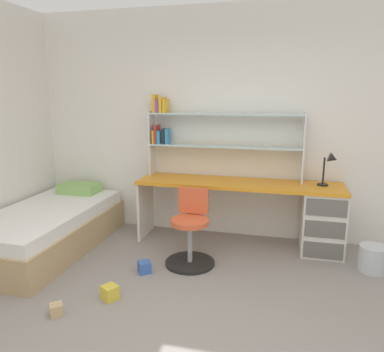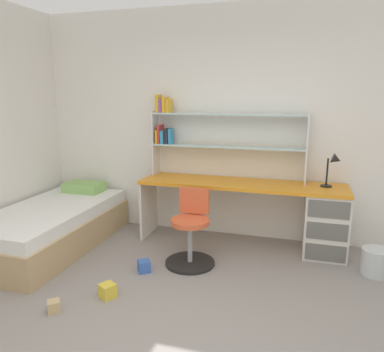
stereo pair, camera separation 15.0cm
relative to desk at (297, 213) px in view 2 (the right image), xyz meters
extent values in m
cube|color=white|center=(-0.77, 0.34, 0.95)|extent=(6.01, 0.06, 2.78)
cube|color=orange|center=(-0.65, 0.00, 0.29)|extent=(2.36, 0.56, 0.04)
cube|color=silver|center=(0.31, 0.00, -0.08)|extent=(0.45, 0.54, 0.72)
cube|color=silver|center=(-1.81, 0.00, -0.08)|extent=(0.03, 0.51, 0.72)
cube|color=#64625E|center=(0.31, -0.27, -0.32)|extent=(0.41, 0.01, 0.18)
cube|color=#64625E|center=(0.31, -0.27, -0.08)|extent=(0.41, 0.01, 0.18)
cube|color=#64625E|center=(0.31, -0.27, 0.16)|extent=(0.41, 0.01, 0.18)
cube|color=silver|center=(-1.77, 0.17, 0.71)|extent=(0.02, 0.22, 0.80)
cube|color=silver|center=(0.06, 0.17, 0.71)|extent=(0.02, 0.22, 0.80)
cube|color=silver|center=(-0.85, 0.17, 0.70)|extent=(1.80, 0.22, 0.02)
cube|color=silver|center=(-0.85, 0.17, 1.08)|extent=(1.80, 0.22, 0.02)
cube|color=gold|center=(-1.72, 0.17, 0.80)|extent=(0.03, 0.17, 0.17)
cube|color=red|center=(-1.69, 0.17, 0.83)|extent=(0.02, 0.18, 0.23)
cube|color=#338CBF|center=(-1.65, 0.17, 0.79)|extent=(0.04, 0.17, 0.16)
cube|color=#26262D|center=(-1.61, 0.17, 0.81)|extent=(0.04, 0.12, 0.18)
cube|color=#338CBF|center=(-1.56, 0.17, 0.81)|extent=(0.04, 0.12, 0.18)
cube|color=gold|center=(-1.71, 0.17, 1.20)|extent=(0.04, 0.13, 0.21)
cube|color=purple|center=(-1.67, 0.17, 1.17)|extent=(0.04, 0.15, 0.16)
cube|color=gold|center=(-1.62, 0.17, 1.19)|extent=(0.04, 0.18, 0.19)
cube|color=gold|center=(-1.58, 0.17, 1.17)|extent=(0.04, 0.17, 0.16)
cylinder|color=black|center=(0.28, 0.07, 0.32)|extent=(0.12, 0.12, 0.02)
cylinder|color=black|center=(0.28, 0.07, 0.48)|extent=(0.02, 0.02, 0.30)
cone|color=black|center=(0.36, 0.02, 0.63)|extent=(0.12, 0.11, 0.13)
cylinder|color=black|center=(-1.05, -0.68, -0.43)|extent=(0.52, 0.52, 0.03)
cylinder|color=#A5A8AD|center=(-1.05, -0.68, -0.22)|extent=(0.05, 0.05, 0.44)
cylinder|color=#D85933|center=(-1.05, -0.68, 0.03)|extent=(0.40, 0.40, 0.05)
cube|color=#D85933|center=(-1.06, -0.50, 0.20)|extent=(0.32, 0.05, 0.28)
cube|color=tan|center=(-2.75, -0.70, -0.27)|extent=(1.02, 1.97, 0.34)
cube|color=white|center=(-2.75, -0.70, -0.03)|extent=(0.96, 1.91, 0.14)
cube|color=#8CBF66|center=(-2.75, 0.04, 0.10)|extent=(0.50, 0.32, 0.12)
cylinder|color=silver|center=(0.77, -0.38, -0.31)|extent=(0.27, 0.27, 0.26)
cube|color=gold|center=(-1.56, -1.51, -0.38)|extent=(0.17, 0.17, 0.12)
cube|color=tan|center=(-1.87, -1.84, -0.39)|extent=(0.14, 0.14, 0.10)
cube|color=#3860B7|center=(-1.45, -0.98, -0.38)|extent=(0.16, 0.16, 0.12)
camera|label=1|loc=(-0.16, -4.16, 1.30)|focal=34.40mm
camera|label=2|loc=(-0.01, -4.12, 1.30)|focal=34.40mm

